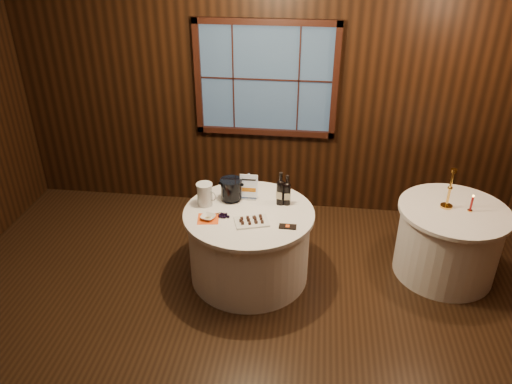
# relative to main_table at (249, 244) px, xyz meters

# --- Properties ---
(ground) EXTENTS (6.00, 6.00, 0.00)m
(ground) POSITION_rel_main_table_xyz_m (0.00, -1.00, -0.39)
(ground) COLOR black
(ground) RESTS_ON ground
(back_wall) EXTENTS (6.00, 0.10, 3.00)m
(back_wall) POSITION_rel_main_table_xyz_m (0.00, 1.48, 1.16)
(back_wall) COLOR black
(back_wall) RESTS_ON ground
(main_table) EXTENTS (1.28, 1.28, 0.77)m
(main_table) POSITION_rel_main_table_xyz_m (0.00, 0.00, 0.00)
(main_table) COLOR white
(main_table) RESTS_ON ground
(side_table) EXTENTS (1.08, 1.08, 0.77)m
(side_table) POSITION_rel_main_table_xyz_m (2.00, 0.30, 0.00)
(side_table) COLOR white
(side_table) RESTS_ON ground
(sign_stand) EXTENTS (0.18, 0.09, 0.29)m
(sign_stand) POSITION_rel_main_table_xyz_m (-0.03, 0.25, 0.48)
(sign_stand) COLOR #B3B3BA
(sign_stand) RESTS_ON main_table
(port_bottle_left) EXTENTS (0.08, 0.09, 0.35)m
(port_bottle_left) POSITION_rel_main_table_xyz_m (0.29, 0.19, 0.53)
(port_bottle_left) COLOR black
(port_bottle_left) RESTS_ON main_table
(port_bottle_right) EXTENTS (0.08, 0.08, 0.32)m
(port_bottle_right) POSITION_rel_main_table_xyz_m (0.35, 0.19, 0.52)
(port_bottle_right) COLOR black
(port_bottle_right) RESTS_ON main_table
(ice_bucket) EXTENTS (0.22, 0.22, 0.23)m
(ice_bucket) POSITION_rel_main_table_xyz_m (-0.21, 0.21, 0.50)
(ice_bucket) COLOR black
(ice_bucket) RESTS_ON main_table
(chocolate_plate) EXTENTS (0.36, 0.29, 0.04)m
(chocolate_plate) POSITION_rel_main_table_xyz_m (0.05, -0.19, 0.40)
(chocolate_plate) COLOR white
(chocolate_plate) RESTS_ON main_table
(chocolate_box) EXTENTS (0.16, 0.08, 0.01)m
(chocolate_box) POSITION_rel_main_table_xyz_m (0.39, -0.23, 0.39)
(chocolate_box) COLOR black
(chocolate_box) RESTS_ON main_table
(grape_bunch) EXTENTS (0.18, 0.08, 0.04)m
(grape_bunch) POSITION_rel_main_table_xyz_m (-0.23, -0.12, 0.40)
(grape_bunch) COLOR black
(grape_bunch) RESTS_ON main_table
(glass_pitcher) EXTENTS (0.21, 0.16, 0.23)m
(glass_pitcher) POSITION_rel_main_table_xyz_m (-0.45, 0.08, 0.50)
(glass_pitcher) COLOR silver
(glass_pitcher) RESTS_ON main_table
(orange_napkin) EXTENTS (0.23, 0.23, 0.00)m
(orange_napkin) POSITION_rel_main_table_xyz_m (-0.37, -0.18, 0.38)
(orange_napkin) COLOR #FF5815
(orange_napkin) RESTS_ON main_table
(cracker_bowl) EXTENTS (0.17, 0.17, 0.03)m
(cracker_bowl) POSITION_rel_main_table_xyz_m (-0.37, -0.18, 0.40)
(cracker_bowl) COLOR white
(cracker_bowl) RESTS_ON orange_napkin
(brass_candlestick) EXTENTS (0.12, 0.12, 0.42)m
(brass_candlestick) POSITION_rel_main_table_xyz_m (1.92, 0.33, 0.53)
(brass_candlestick) COLOR gold
(brass_candlestick) RESTS_ON side_table
(red_candle) EXTENTS (0.05, 0.05, 0.18)m
(red_candle) POSITION_rel_main_table_xyz_m (2.13, 0.28, 0.45)
(red_candle) COLOR gold
(red_candle) RESTS_ON side_table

